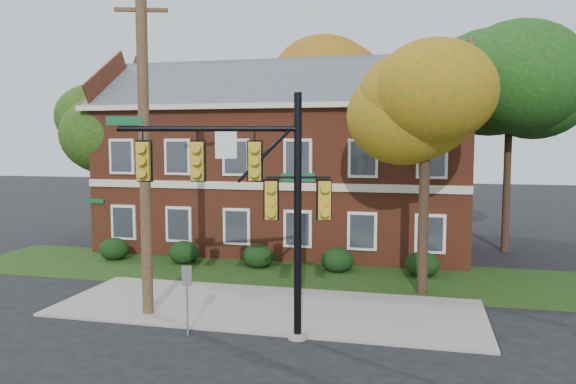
% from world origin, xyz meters
% --- Properties ---
extents(ground, '(120.00, 120.00, 0.00)m').
position_xyz_m(ground, '(0.00, 0.00, 0.00)').
color(ground, black).
rests_on(ground, ground).
extents(sidewalk, '(14.00, 5.00, 0.08)m').
position_xyz_m(sidewalk, '(0.00, 1.00, 0.04)').
color(sidewalk, gray).
rests_on(sidewalk, ground).
extents(grass_strip, '(30.00, 6.00, 0.04)m').
position_xyz_m(grass_strip, '(0.00, 6.00, 0.02)').
color(grass_strip, '#193811').
rests_on(grass_strip, ground).
extents(apartment_building, '(18.80, 8.80, 9.74)m').
position_xyz_m(apartment_building, '(-2.00, 11.95, 4.99)').
color(apartment_building, brown).
rests_on(apartment_building, ground).
extents(hedge_far_left, '(1.40, 1.26, 1.05)m').
position_xyz_m(hedge_far_left, '(-9.00, 6.70, 0.53)').
color(hedge_far_left, black).
rests_on(hedge_far_left, ground).
extents(hedge_left, '(1.40, 1.26, 1.05)m').
position_xyz_m(hedge_left, '(-5.50, 6.70, 0.53)').
color(hedge_left, black).
rests_on(hedge_left, ground).
extents(hedge_center, '(1.40, 1.26, 1.05)m').
position_xyz_m(hedge_center, '(-2.00, 6.70, 0.53)').
color(hedge_center, black).
rests_on(hedge_center, ground).
extents(hedge_right, '(1.40, 1.26, 1.05)m').
position_xyz_m(hedge_right, '(1.50, 6.70, 0.53)').
color(hedge_right, black).
rests_on(hedge_right, ground).
extents(hedge_far_right, '(1.40, 1.26, 1.05)m').
position_xyz_m(hedge_far_right, '(5.00, 6.70, 0.53)').
color(hedge_far_right, black).
rests_on(hedge_far_right, ground).
extents(tree_near_right, '(4.50, 4.25, 8.58)m').
position_xyz_m(tree_near_right, '(5.22, 3.87, 6.67)').
color(tree_near_right, black).
rests_on(tree_near_right, ground).
extents(tree_left_rear, '(5.40, 5.10, 8.88)m').
position_xyz_m(tree_left_rear, '(-11.73, 10.84, 6.68)').
color(tree_left_rear, black).
rests_on(tree_left_rear, ground).
extents(tree_right_rear, '(6.30, 5.95, 10.62)m').
position_xyz_m(tree_right_rear, '(9.31, 12.81, 8.12)').
color(tree_right_rear, black).
rests_on(tree_right_rear, ground).
extents(tree_far_rear, '(6.84, 6.46, 11.52)m').
position_xyz_m(tree_far_rear, '(-0.66, 19.79, 8.84)').
color(tree_far_rear, black).
rests_on(tree_far_rear, ground).
extents(traffic_signal, '(6.00, 1.69, 6.86)m').
position_xyz_m(traffic_signal, '(0.41, -1.81, 4.26)').
color(traffic_signal, gray).
rests_on(traffic_signal, ground).
extents(utility_pole, '(1.57, 0.60, 10.33)m').
position_xyz_m(utility_pole, '(-3.51, -0.53, 5.24)').
color(utility_pole, '#432D1F').
rests_on(utility_pole, ground).
extents(sign_post, '(0.30, 0.06, 2.03)m').
position_xyz_m(sign_post, '(-1.50, -2.00, 1.38)').
color(sign_post, slate).
rests_on(sign_post, ground).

